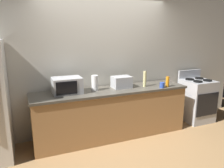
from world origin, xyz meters
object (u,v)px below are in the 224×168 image
object	(u,v)px
stove_range	(197,100)
bottle_vinegar	(145,79)
toaster_oven	(122,82)
paper_towel_roll	(95,83)
mug_blue	(162,85)
microwave	(67,86)
bottle_dish_soap	(167,82)

from	to	relation	value
stove_range	bottle_vinegar	xyz separation A→B (m)	(-1.35, -0.03, 0.59)
toaster_oven	paper_towel_roll	distance (m)	0.52
paper_towel_roll	mug_blue	xyz separation A→B (m)	(1.21, -0.28, -0.09)
bottle_vinegar	microwave	bearing A→B (deg)	176.83
stove_range	toaster_oven	size ratio (longest dim) A/B	3.18
mug_blue	toaster_oven	bearing A→B (deg)	157.12
toaster_oven	bottle_dish_soap	size ratio (longest dim) A/B	1.76
paper_towel_roll	toaster_oven	bearing A→B (deg)	1.10
toaster_oven	bottle_dish_soap	world-z (taller)	toaster_oven
bottle_vinegar	toaster_oven	bearing A→B (deg)	168.06
paper_towel_roll	microwave	bearing A→B (deg)	-179.74
microwave	toaster_oven	world-z (taller)	microwave
toaster_oven	bottle_dish_soap	distance (m)	0.87
bottle_dish_soap	paper_towel_roll	bearing A→B (deg)	169.25
paper_towel_roll	bottle_dish_soap	bearing A→B (deg)	-10.75
mug_blue	microwave	bearing A→B (deg)	170.67
stove_range	bottle_vinegar	size ratio (longest dim) A/B	3.67
bottle_dish_soap	bottle_vinegar	bearing A→B (deg)	156.00
microwave	paper_towel_roll	distance (m)	0.49
bottle_vinegar	mug_blue	xyz separation A→B (m)	(0.25, -0.20, -0.10)
microwave	bottle_vinegar	bearing A→B (deg)	-3.17
toaster_oven	mug_blue	distance (m)	0.75
stove_range	microwave	size ratio (longest dim) A/B	2.25
bottle_vinegar	bottle_dish_soap	bearing A→B (deg)	-24.00
stove_range	paper_towel_roll	bearing A→B (deg)	178.75
bottle_vinegar	mug_blue	distance (m)	0.34
bottle_dish_soap	toaster_oven	bearing A→B (deg)	162.16
mug_blue	bottle_vinegar	bearing A→B (deg)	141.95
stove_range	paper_towel_roll	distance (m)	2.38
microwave	bottle_vinegar	world-z (taller)	bottle_vinegar
toaster_oven	bottle_dish_soap	xyz separation A→B (m)	(0.83, -0.27, -0.01)
stove_range	microwave	bearing A→B (deg)	179.01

